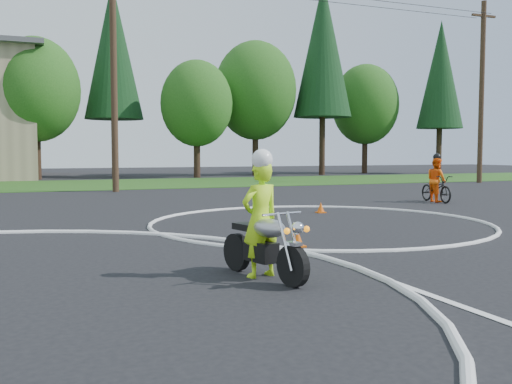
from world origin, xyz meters
name	(u,v)px	position (x,y,z in m)	size (l,w,h in m)	color
course_markings	(76,271)	(2.17, 4.35, 0.01)	(19.05, 19.05, 0.12)	silver
primary_motorcycle	(265,245)	(4.52, 2.94, 0.46)	(0.69, 1.76, 0.94)	black
rider_primary_grp	(260,216)	(4.51, 3.07, 0.84)	(0.66, 0.52, 1.75)	#BDFF1A
rider_second_grp	(436,185)	(14.50, 11.73, 0.59)	(0.80, 1.79, 1.67)	black
traffic_cones	(267,252)	(5.03, 4.08, 0.14)	(23.37, 12.61, 0.30)	#DD560B
treeline	(228,83)	(14.78, 34.61, 6.62)	(38.20, 8.10, 14.52)	#382619
utility_poles	(114,70)	(5.00, 21.00, 5.20)	(41.60, 1.12, 10.00)	#473321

